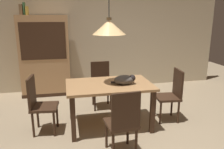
{
  "coord_description": "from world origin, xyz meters",
  "views": [
    {
      "loc": [
        -0.84,
        -3.01,
        1.84
      ],
      "look_at": [
        -0.06,
        0.64,
        0.85
      ],
      "focal_mm": 35.89,
      "sensor_mm": 36.0,
      "label": 1
    }
  ],
  "objects_px": {
    "hutch_bookcase": "(45,58)",
    "book_green_slim": "(24,9)",
    "chair_far_back": "(101,82)",
    "chair_near_front": "(123,121)",
    "book_yellow_short": "(27,11)",
    "cat_sleeping": "(125,80)",
    "dining_table": "(109,89)",
    "pendant_lamp": "(109,27)",
    "chair_left_side": "(39,102)",
    "chair_right_side": "(172,93)",
    "book_brown_thick": "(21,10)"
  },
  "relations": [
    {
      "from": "chair_right_side",
      "to": "book_yellow_short",
      "type": "bearing_deg",
      "value": 143.8
    },
    {
      "from": "cat_sleeping",
      "to": "book_brown_thick",
      "type": "relative_size",
      "value": 1.63
    },
    {
      "from": "pendant_lamp",
      "to": "book_green_slim",
      "type": "bearing_deg",
      "value": 128.6
    },
    {
      "from": "chair_left_side",
      "to": "hutch_bookcase",
      "type": "height_order",
      "value": "hutch_bookcase"
    },
    {
      "from": "book_brown_thick",
      "to": "chair_far_back",
      "type": "bearing_deg",
      "value": -32.61
    },
    {
      "from": "book_green_slim",
      "to": "book_yellow_short",
      "type": "relative_size",
      "value": 1.3
    },
    {
      "from": "chair_left_side",
      "to": "pendant_lamp",
      "type": "distance_m",
      "value": 1.61
    },
    {
      "from": "chair_left_side",
      "to": "cat_sleeping",
      "type": "distance_m",
      "value": 1.41
    },
    {
      "from": "chair_far_back",
      "to": "book_brown_thick",
      "type": "relative_size",
      "value": 3.88
    },
    {
      "from": "chair_far_back",
      "to": "hutch_bookcase",
      "type": "height_order",
      "value": "hutch_bookcase"
    },
    {
      "from": "chair_left_side",
      "to": "cat_sleeping",
      "type": "xyz_separation_m",
      "value": [
        1.37,
        -0.08,
        0.32
      ]
    },
    {
      "from": "chair_near_front",
      "to": "pendant_lamp",
      "type": "xyz_separation_m",
      "value": [
        -0.01,
        0.88,
        1.15
      ]
    },
    {
      "from": "chair_right_side",
      "to": "book_yellow_short",
      "type": "height_order",
      "value": "book_yellow_short"
    },
    {
      "from": "book_green_slim",
      "to": "book_yellow_short",
      "type": "xyz_separation_m",
      "value": [
        0.05,
        0.0,
        -0.04
      ]
    },
    {
      "from": "chair_far_back",
      "to": "book_yellow_short",
      "type": "bearing_deg",
      "value": 145.42
    },
    {
      "from": "cat_sleeping",
      "to": "chair_far_back",
      "type": "bearing_deg",
      "value": 104.44
    },
    {
      "from": "hutch_bookcase",
      "to": "book_green_slim",
      "type": "xyz_separation_m",
      "value": [
        -0.36,
        0.0,
        1.09
      ]
    },
    {
      "from": "chair_far_back",
      "to": "book_yellow_short",
      "type": "height_order",
      "value": "book_yellow_short"
    },
    {
      "from": "chair_far_back",
      "to": "hutch_bookcase",
      "type": "relative_size",
      "value": 0.5
    },
    {
      "from": "book_brown_thick",
      "to": "hutch_bookcase",
      "type": "bearing_deg",
      "value": -0.21
    },
    {
      "from": "dining_table",
      "to": "cat_sleeping",
      "type": "xyz_separation_m",
      "value": [
        0.25,
        -0.07,
        0.18
      ]
    },
    {
      "from": "chair_left_side",
      "to": "chair_near_front",
      "type": "bearing_deg",
      "value": -38.01
    },
    {
      "from": "cat_sleeping",
      "to": "book_yellow_short",
      "type": "xyz_separation_m",
      "value": [
        -1.69,
        1.95,
        1.11
      ]
    },
    {
      "from": "cat_sleeping",
      "to": "chair_near_front",
      "type": "bearing_deg",
      "value": -106.6
    },
    {
      "from": "chair_far_back",
      "to": "pendant_lamp",
      "type": "xyz_separation_m",
      "value": [
        -0.0,
        -0.88,
        1.15
      ]
    },
    {
      "from": "chair_right_side",
      "to": "pendant_lamp",
      "type": "relative_size",
      "value": 0.72
    },
    {
      "from": "pendant_lamp",
      "to": "book_yellow_short",
      "type": "relative_size",
      "value": 6.5
    },
    {
      "from": "chair_left_side",
      "to": "chair_far_back",
      "type": "bearing_deg",
      "value": 37.61
    },
    {
      "from": "chair_right_side",
      "to": "chair_left_side",
      "type": "xyz_separation_m",
      "value": [
        -2.26,
        0.02,
        0.0
      ]
    },
    {
      "from": "dining_table",
      "to": "hutch_bookcase",
      "type": "distance_m",
      "value": 2.21
    },
    {
      "from": "dining_table",
      "to": "book_yellow_short",
      "type": "distance_m",
      "value": 2.7
    },
    {
      "from": "chair_far_back",
      "to": "book_yellow_short",
      "type": "xyz_separation_m",
      "value": [
        -1.45,
        1.0,
        1.43
      ]
    },
    {
      "from": "chair_right_side",
      "to": "book_green_slim",
      "type": "xyz_separation_m",
      "value": [
        -2.63,
        1.88,
        1.47
      ]
    },
    {
      "from": "dining_table",
      "to": "pendant_lamp",
      "type": "xyz_separation_m",
      "value": [
        -0.0,
        0.0,
        1.01
      ]
    },
    {
      "from": "chair_far_back",
      "to": "book_yellow_short",
      "type": "distance_m",
      "value": 2.27
    },
    {
      "from": "chair_near_front",
      "to": "cat_sleeping",
      "type": "distance_m",
      "value": 0.9
    },
    {
      "from": "chair_left_side",
      "to": "book_green_slim",
      "type": "height_order",
      "value": "book_green_slim"
    },
    {
      "from": "chair_right_side",
      "to": "cat_sleeping",
      "type": "xyz_separation_m",
      "value": [
        -0.88,
        -0.07,
        0.32
      ]
    },
    {
      "from": "dining_table",
      "to": "hutch_bookcase",
      "type": "xyz_separation_m",
      "value": [
        -1.14,
        1.87,
        0.24
      ]
    },
    {
      "from": "chair_near_front",
      "to": "hutch_bookcase",
      "type": "distance_m",
      "value": 3.01
    },
    {
      "from": "chair_left_side",
      "to": "book_green_slim",
      "type": "distance_m",
      "value": 2.4
    },
    {
      "from": "cat_sleeping",
      "to": "pendant_lamp",
      "type": "xyz_separation_m",
      "value": [
        -0.25,
        0.07,
        0.84
      ]
    },
    {
      "from": "hutch_bookcase",
      "to": "book_green_slim",
      "type": "height_order",
      "value": "book_green_slim"
    },
    {
      "from": "dining_table",
      "to": "chair_left_side",
      "type": "bearing_deg",
      "value": 179.55
    },
    {
      "from": "chair_right_side",
      "to": "book_yellow_short",
      "type": "relative_size",
      "value": 4.65
    },
    {
      "from": "book_green_slim",
      "to": "book_yellow_short",
      "type": "height_order",
      "value": "book_green_slim"
    },
    {
      "from": "chair_left_side",
      "to": "book_brown_thick",
      "type": "bearing_deg",
      "value": 103.0
    },
    {
      "from": "book_green_slim",
      "to": "book_yellow_short",
      "type": "distance_m",
      "value": 0.06
    },
    {
      "from": "chair_near_front",
      "to": "hutch_bookcase",
      "type": "bearing_deg",
      "value": 112.63
    },
    {
      "from": "chair_left_side",
      "to": "hutch_bookcase",
      "type": "xyz_separation_m",
      "value": [
        -0.01,
        1.87,
        0.38
      ]
    }
  ]
}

